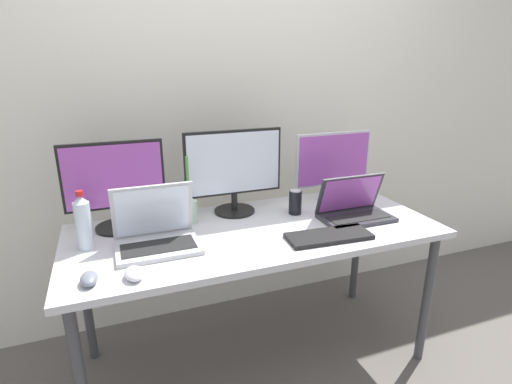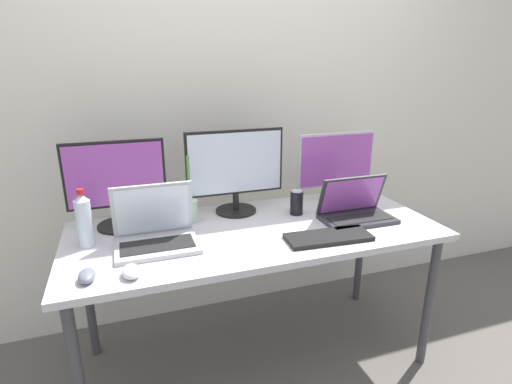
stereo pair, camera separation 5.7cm
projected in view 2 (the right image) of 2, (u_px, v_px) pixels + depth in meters
The scene contains 14 objects.
ground_plane at pixel (256, 357), 2.11m from camera, with size 16.00×16.00×0.00m, color #5B5651.
wall_back at pixel (222, 97), 2.24m from camera, with size 7.00×0.08×2.60m, color silver.
work_desk at pixel (256, 240), 1.90m from camera, with size 1.72×0.73×0.74m.
monitor_left at pixel (116, 182), 1.83m from camera, with size 0.45×0.22×0.41m.
monitor_center at pixel (235, 169), 2.02m from camera, with size 0.50×0.21×0.43m.
monitor_right at pixel (336, 164), 2.20m from camera, with size 0.45×0.17×0.38m.
laptop_silver at pixel (155, 231), 1.70m from camera, with size 0.34×0.25×0.26m.
laptop_secondary at pixel (355, 210), 1.97m from camera, with size 0.35×0.21×0.22m.
keyboard_main at pixel (328, 237), 1.76m from camera, with size 0.38×0.15×0.02m, color black.
mouse_by_keyboard at pixel (131, 271), 1.46m from camera, with size 0.07×0.10×0.04m, color silver.
mouse_by_laptop at pixel (87, 276), 1.43m from camera, with size 0.06×0.10×0.04m, color slate.
water_bottle at pixel (84, 220), 1.67m from camera, with size 0.07×0.07×0.25m.
soda_can_near_keyboard at pixel (297, 203), 2.04m from camera, with size 0.07×0.07×0.13m.
bamboo_vase at pixel (190, 209), 1.94m from camera, with size 0.08×0.08×0.33m.
Camera 2 is at (-0.56, -1.64, 1.49)m, focal length 28.00 mm.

